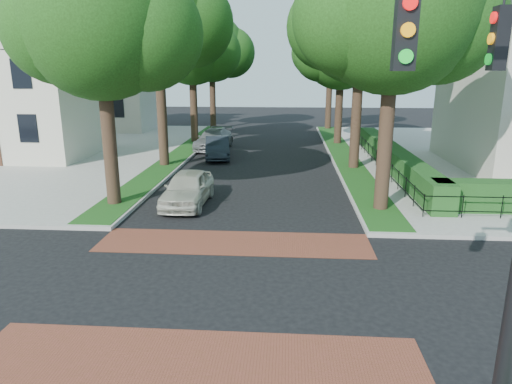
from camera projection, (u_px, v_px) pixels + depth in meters
The scene contains 20 objects.
ground at pixel (220, 287), 12.07m from camera, with size 120.00×120.00×0.00m, color black.
crosswalk_far at pixel (234, 243), 15.15m from camera, with size 9.00×2.20×0.01m, color brown.
crosswalk_near at pixel (197, 361), 8.99m from camera, with size 9.00×2.20×0.01m, color brown.
grass_strip_ne at pixel (343, 154), 30.06m from camera, with size 1.60×29.80×0.02m, color #184112.
grass_strip_nw at pixel (182, 152), 30.79m from camera, with size 1.60×29.80×0.02m, color #184112.
tree_right_near at pixel (396, 11), 16.68m from camera, with size 7.75×6.67×10.66m.
tree_right_mid at pixel (363, 23), 24.31m from camera, with size 8.25×7.09×11.22m.
tree_right_far at pixel (343, 51), 33.23m from camera, with size 7.25×6.23×9.74m.
tree_right_back at pixel (332, 50), 41.81m from camera, with size 7.50×6.45×10.20m.
tree_left_near at pixel (104, 24), 17.51m from camera, with size 7.50×6.45×10.20m.
tree_left_mid at pixel (160, 17), 24.95m from camera, with size 8.00×6.88×11.48m.
tree_left_far at pixel (194, 48), 33.91m from camera, with size 7.00×6.02×9.86m.
tree_left_back at pixel (213, 49), 42.52m from camera, with size 7.75×6.66×10.44m.
hedge_main_road at pixel (393, 158), 25.81m from camera, with size 1.00×18.00×1.20m, color #1A3E15.
fence_main_road at pixel (379, 160), 25.90m from camera, with size 0.06×18.00×0.90m, color black, non-canonical shape.
house_left_near at pixel (19, 78), 29.14m from camera, with size 10.00×9.00×10.14m.
house_left_far at pixel (105, 75), 42.62m from camera, with size 10.00×9.00×10.14m.
parked_car_front at pixel (188, 188), 19.25m from camera, with size 1.71×4.26×1.45m, color beige.
parked_car_middle at pixel (217, 148), 29.35m from camera, with size 1.48×4.26×1.40m, color #1E252D.
parked_car_rear at pixel (214, 139), 32.85m from camera, with size 2.00×4.92×1.43m, color slate.
Camera 1 is at (1.72, -10.91, 5.57)m, focal length 32.00 mm.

